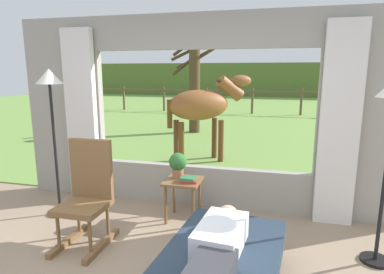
{
  "coord_description": "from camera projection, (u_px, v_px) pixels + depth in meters",
  "views": [
    {
      "loc": [
        0.95,
        -1.94,
        1.83
      ],
      "look_at": [
        0.0,
        1.8,
        1.05
      ],
      "focal_mm": 30.67,
      "sensor_mm": 36.0,
      "label": 1
    }
  ],
  "objects": [
    {
      "name": "book_stack",
      "position": [
        188.0,
        180.0,
        3.92
      ],
      "size": [
        0.21,
        0.16,
        0.06
      ],
      "color": "#B22D28",
      "rests_on": "side_table"
    },
    {
      "name": "side_table",
      "position": [
        183.0,
        187.0,
        4.03
      ],
      "size": [
        0.44,
        0.44,
        0.52
      ],
      "color": "brown",
      "rests_on": "ground_plane"
    },
    {
      "name": "back_wall_with_window",
      "position": [
        201.0,
        116.0,
        4.34
      ],
      "size": [
        5.2,
        0.12,
        2.55
      ],
      "color": "#9E998E",
      "rests_on": "ground_plane"
    },
    {
      "name": "pasture_tree",
      "position": [
        194.0,
        83.0,
        9.68
      ],
      "size": [
        1.4,
        1.02,
        3.16
      ],
      "color": "#4C3823",
      "rests_on": "outdoor_pasture_lawn"
    },
    {
      "name": "outdoor_pasture_lawn",
      "position": [
        253.0,
        112.0,
        14.94
      ],
      "size": [
        36.0,
        21.68,
        0.02
      ],
      "primitive_type": "cube",
      "color": "#759E47",
      "rests_on": "ground_plane"
    },
    {
      "name": "curtain_panel_left",
      "position": [
        82.0,
        116.0,
        4.62
      ],
      "size": [
        0.44,
        0.1,
        2.4
      ],
      "primitive_type": "cube",
      "color": "silver",
      "rests_on": "ground_plane"
    },
    {
      "name": "potted_plant",
      "position": [
        178.0,
        164.0,
        4.05
      ],
      "size": [
        0.22,
        0.22,
        0.32
      ],
      "color": "#9E6042",
      "rests_on": "side_table"
    },
    {
      "name": "rocking_chair",
      "position": [
        87.0,
        194.0,
        3.49
      ],
      "size": [
        0.48,
        0.68,
        1.12
      ],
      "rotation": [
        0.0,
        0.0,
        0.0
      ],
      "color": "brown",
      "rests_on": "ground_plane"
    },
    {
      "name": "horse",
      "position": [
        203.0,
        106.0,
        6.49
      ],
      "size": [
        1.68,
        1.32,
        1.73
      ],
      "rotation": [
        0.0,
        0.0,
        -0.97
      ],
      "color": "brown",
      "rests_on": "outdoor_pasture_lawn"
    },
    {
      "name": "pasture_fence_line",
      "position": [
        252.0,
        97.0,
        14.01
      ],
      "size": [
        16.1,
        0.1,
        1.1
      ],
      "color": "brown",
      "rests_on": "outdoor_pasture_lawn"
    },
    {
      "name": "reclining_person",
      "position": [
        216.0,
        250.0,
        2.44
      ],
      "size": [
        0.4,
        1.44,
        0.22
      ],
      "rotation": [
        0.0,
        0.0,
        -0.1
      ],
      "color": "silver",
      "rests_on": "recliner_sofa"
    },
    {
      "name": "curtain_panel_right",
      "position": [
        339.0,
        126.0,
        3.81
      ],
      "size": [
        0.44,
        0.1,
        2.4
      ],
      "primitive_type": "cube",
      "color": "silver",
      "rests_on": "ground_plane"
    },
    {
      "name": "floor_lamp_left",
      "position": [
        51.0,
        99.0,
        3.99
      ],
      "size": [
        0.32,
        0.32,
        1.86
      ],
      "color": "black",
      "rests_on": "ground_plane"
    },
    {
      "name": "distant_hill_ridge",
      "position": [
        263.0,
        80.0,
        24.05
      ],
      "size": [
        36.0,
        2.0,
        2.4
      ],
      "primitive_type": "cube",
      "color": "#556C30",
      "rests_on": "ground_plane"
    }
  ]
}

